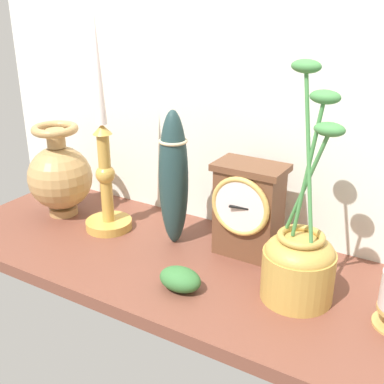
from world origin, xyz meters
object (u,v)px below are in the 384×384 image
Objects in this scene: brass_vase_bulbous at (60,175)px; tall_ceramic_vase at (174,178)px; mantel_clock at (248,209)px; brass_vase_jar at (299,259)px; candlestick_tall_left at (105,170)px.

tall_ceramic_vase reaches higher than brass_vase_bulbous.
brass_vase_jar is (13.09, -8.88, -2.15)cm from mantel_clock.
tall_ceramic_vase is at bearing 7.42° from candlestick_tall_left.
candlestick_tall_left is 42.94cm from brass_vase_jar.
brass_vase_bulbous is at bearing 175.62° from brass_vase_jar.
mantel_clock is 0.88× the size of brass_vase_bulbous.
candlestick_tall_left is 15.25cm from tall_ceramic_vase.
brass_vase_jar is at bearing -34.14° from mantel_clock.
brass_vase_bulbous reaches higher than mantel_clock.
brass_vase_bulbous is at bearing -173.86° from mantel_clock.
candlestick_tall_left is at bearing -170.23° from mantel_clock.
tall_ceramic_vase is (15.11, 1.97, 0.59)cm from candlestick_tall_left.
brass_vase_bulbous is (-42.75, -4.60, -0.06)cm from mantel_clock.
brass_vase_jar reaches higher than tall_ceramic_vase.
candlestick_tall_left is 1.16× the size of brass_vase_jar.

